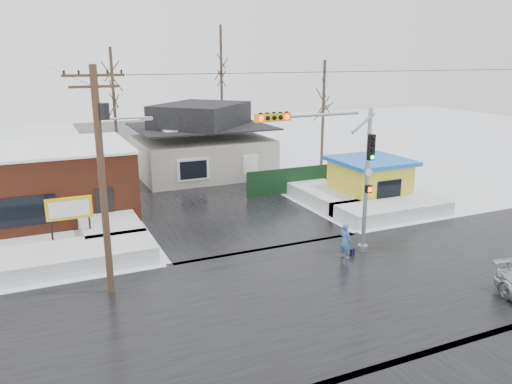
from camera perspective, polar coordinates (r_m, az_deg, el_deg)
name	(u,v)px	position (r m, az deg, el deg)	size (l,w,h in m)	color
ground	(325,291)	(20.97, 7.93, -11.12)	(120.00, 120.00, 0.00)	white
road_ns	(325,291)	(20.97, 7.93, -11.10)	(10.00, 120.00, 0.02)	black
road_ew	(325,291)	(20.97, 7.93, -11.10)	(120.00, 10.00, 0.02)	black
snowbank_nw	(77,256)	(24.50, -19.80, -6.92)	(7.00, 3.00, 0.80)	white
snowbank_ne	(392,209)	(31.11, 15.26, -1.87)	(7.00, 3.00, 0.80)	white
snowbank_nside_w	(106,219)	(29.36, -16.77, -3.00)	(3.00, 8.00, 0.80)	white
snowbank_nside_e	(320,192)	(33.88, 7.31, -0.05)	(3.00, 8.00, 0.80)	white
traffic_signal	(340,163)	(23.12, 9.59, 3.24)	(6.05, 0.68, 7.00)	gray
utility_pole	(103,169)	(19.88, -17.06, 2.51)	(3.15, 0.44, 9.00)	#382619
brick_building	(25,182)	(32.61, -24.93, 1.06)	(12.20, 8.20, 4.12)	maroon
marquee_sign	(69,210)	(26.37, -20.57, -1.93)	(2.20, 0.21, 2.55)	black
house	(202,142)	(40.28, -6.22, 5.65)	(10.40, 8.40, 5.76)	#B7B0A5
kiosk	(369,180)	(33.39, 12.83, 1.34)	(4.60, 4.60, 2.88)	yellow
fence	(299,180)	(35.18, 4.95, 1.43)	(8.00, 0.12, 1.80)	black
tree_far_left	(112,73)	(42.29, -16.14, 12.88)	(3.00, 3.00, 10.00)	#332821
tree_far_mid	(221,53)	(46.71, -4.02, 15.54)	(3.00, 3.00, 12.00)	#332821
tree_far_right	(324,83)	(42.19, 7.80, 12.24)	(3.00, 3.00, 9.00)	#332821
pedestrian	(345,241)	(23.92, 10.16, -5.57)	(0.63, 0.41, 1.73)	#3D6CAD
shopping_bag	(352,252)	(24.54, 10.95, -6.79)	(0.28, 0.12, 0.35)	black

